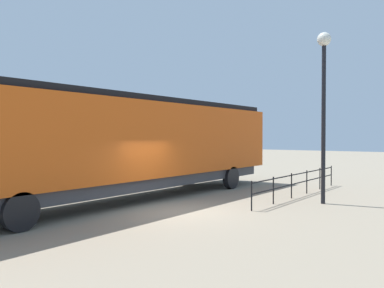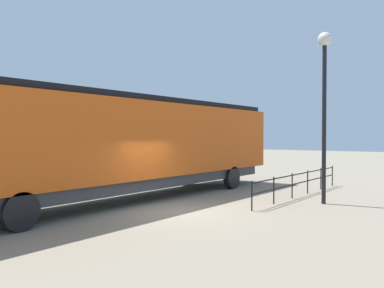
% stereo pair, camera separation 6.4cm
% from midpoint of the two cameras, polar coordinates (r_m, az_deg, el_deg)
% --- Properties ---
extents(ground_plane, '(120.00, 120.00, 0.00)m').
position_cam_midpoint_polar(ground_plane, '(14.24, -1.99, -9.48)').
color(ground_plane, gray).
extents(locomotive, '(3.18, 17.56, 4.20)m').
position_cam_midpoint_polar(locomotive, '(16.99, -7.31, 0.22)').
color(locomotive, '#D15114').
rests_on(locomotive, ground_plane).
extents(lamp_post, '(0.53, 0.53, 6.61)m').
position_cam_midpoint_polar(lamp_post, '(16.51, 18.30, 8.15)').
color(lamp_post, black).
rests_on(lamp_post, ground_plane).
extents(platform_fence, '(0.05, 8.90, 1.06)m').
position_cam_midpoint_polar(platform_fence, '(18.34, 15.13, -4.96)').
color(platform_fence, black).
rests_on(platform_fence, ground_plane).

